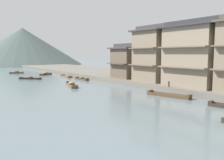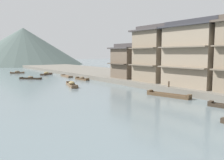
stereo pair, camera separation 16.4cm
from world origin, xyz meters
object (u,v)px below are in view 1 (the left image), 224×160
(boat_moored_second, at_px, (82,79))
(boat_midriver_drifting, at_px, (17,72))
(boat_moored_nearest, at_px, (66,76))
(boat_moored_far, at_px, (168,95))
(mooring_post_dock_mid, at_px, (169,84))
(boat_crossing_west, at_px, (72,85))
(house_waterfront_narrow, at_px, (130,61))
(house_waterfront_second, at_px, (194,54))
(boat_midriver_upstream, at_px, (46,74))
(boat_upstream_distant, at_px, (30,78))
(house_waterfront_tall, at_px, (156,54))

(boat_moored_second, xyz_separation_m, boat_midriver_drifting, (-6.60, 23.51, 0.02))
(boat_moored_nearest, distance_m, boat_moored_far, 29.64)
(mooring_post_dock_mid, bearing_deg, boat_crossing_west, 119.54)
(house_waterfront_narrow, bearing_deg, house_waterfront_second, -91.01)
(boat_moored_far, height_order, boat_midriver_drifting, boat_midriver_drifting)
(boat_moored_far, xyz_separation_m, mooring_post_dock_mid, (2.10, 1.79, 1.00))
(boat_moored_nearest, bearing_deg, boat_crossing_west, -111.45)
(boat_midriver_upstream, relative_size, mooring_post_dock_mid, 4.89)
(boat_midriver_drifting, distance_m, boat_upstream_distant, 16.40)
(boat_midriver_drifting, bearing_deg, house_waterfront_second, -75.19)
(boat_upstream_distant, bearing_deg, boat_moored_far, -75.19)
(boat_midriver_drifting, xyz_separation_m, mooring_post_dock_mid, (8.53, -43.90, 0.91))
(boat_moored_second, relative_size, boat_midriver_drifting, 1.09)
(boat_midriver_upstream, distance_m, house_waterfront_narrow, 24.33)
(house_waterfront_second, bearing_deg, boat_moored_second, 103.86)
(boat_moored_nearest, height_order, boat_crossing_west, boat_crossing_west)
(boat_midriver_drifting, bearing_deg, mooring_post_dock_mid, -79.00)
(boat_moored_second, relative_size, house_waterfront_second, 0.46)
(boat_moored_far, bearing_deg, boat_upstream_distant, 104.81)
(boat_midriver_drifting, bearing_deg, boat_upstream_distant, -94.66)
(house_waterfront_tall, bearing_deg, boat_moored_nearest, 104.71)
(house_waterfront_narrow, bearing_deg, boat_moored_far, -112.05)
(house_waterfront_tall, bearing_deg, house_waterfront_second, -93.69)
(boat_midriver_drifting, height_order, house_waterfront_second, house_waterfront_second)
(boat_upstream_distant, distance_m, house_waterfront_narrow, 20.63)
(boat_moored_far, relative_size, house_waterfront_narrow, 0.86)
(boat_moored_nearest, height_order, house_waterfront_narrow, house_waterfront_narrow)
(boat_midriver_upstream, xyz_separation_m, boat_crossing_west, (-3.76, -21.96, -0.03))
(boat_crossing_west, distance_m, house_waterfront_narrow, 11.79)
(boat_moored_second, distance_m, mooring_post_dock_mid, 20.51)
(boat_upstream_distant, height_order, house_waterfront_second, house_waterfront_second)
(boat_moored_far, distance_m, house_waterfront_tall, 11.01)
(mooring_post_dock_mid, bearing_deg, boat_midriver_upstream, 96.14)
(boat_moored_second, height_order, boat_crossing_west, boat_crossing_west)
(boat_moored_nearest, xyz_separation_m, boat_moored_far, (-0.25, -29.64, 0.05))
(boat_upstream_distant, bearing_deg, mooring_post_dock_mid, -70.31)
(boat_moored_nearest, xyz_separation_m, mooring_post_dock_mid, (1.85, -27.84, 1.05))
(house_waterfront_second, height_order, house_waterfront_tall, same)
(boat_moored_nearest, bearing_deg, mooring_post_dock_mid, -86.19)
(boat_moored_far, distance_m, house_waterfront_narrow, 15.73)
(boat_moored_nearest, xyz_separation_m, boat_moored_second, (-0.08, -7.44, 0.11))
(boat_upstream_distant, distance_m, house_waterfront_second, 32.09)
(house_waterfront_tall, bearing_deg, boat_moored_second, 112.01)
(boat_midriver_upstream, xyz_separation_m, house_waterfront_second, (7.20, -36.53, 4.80))
(boat_moored_second, height_order, house_waterfront_second, house_waterfront_second)
(boat_midriver_drifting, bearing_deg, house_waterfront_tall, -71.86)
(boat_upstream_distant, bearing_deg, boat_moored_second, -42.10)
(boat_midriver_upstream, relative_size, boat_crossing_west, 0.66)
(boat_moored_second, distance_m, house_waterfront_second, 22.82)
(mooring_post_dock_mid, bearing_deg, house_waterfront_narrow, 73.61)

